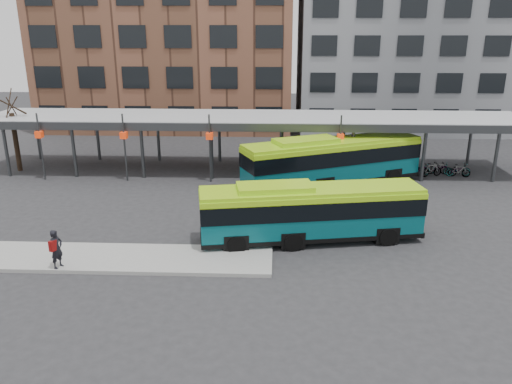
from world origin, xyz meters
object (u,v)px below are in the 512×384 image
at_px(tree, 16,139).
at_px(bus_rear, 332,160).
at_px(bus_front, 310,211).
at_px(pedestrian, 56,249).

height_order(tree, bus_rear, tree).
height_order(bus_front, bus_rear, bus_rear).
xyz_separation_m(bus_rear, pedestrian, (-13.52, -13.37, -0.73)).
bearing_deg(pedestrian, bus_front, -50.75).
bearing_deg(tree, bus_front, -29.96).
bearing_deg(bus_front, tree, 140.11).
distance_m(bus_rear, pedestrian, 19.02).
bearing_deg(pedestrian, bus_rear, -24.81).
relative_size(bus_front, pedestrian, 6.40).
height_order(bus_rear, pedestrian, bus_rear).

